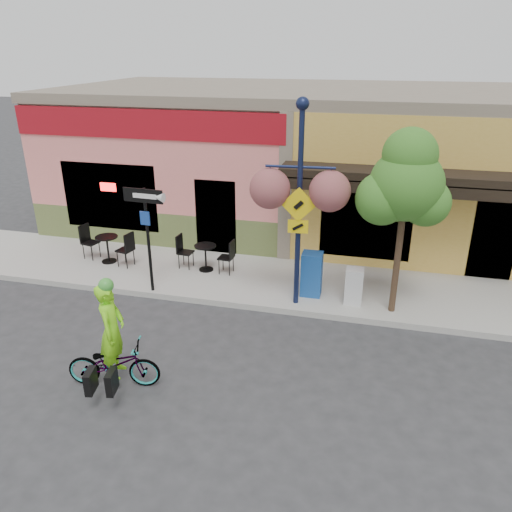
# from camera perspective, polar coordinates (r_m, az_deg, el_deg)

# --- Properties ---
(ground) EXTENTS (90.00, 90.00, 0.00)m
(ground) POSITION_cam_1_polar(r_m,az_deg,el_deg) (11.17, 4.87, -8.14)
(ground) COLOR #2D2D30
(ground) RESTS_ON ground
(sidewalk) EXTENTS (24.00, 3.00, 0.15)m
(sidewalk) POSITION_cam_1_polar(r_m,az_deg,el_deg) (12.87, 6.34, -3.37)
(sidewalk) COLOR #9E9B93
(sidewalk) RESTS_ON ground
(curb) EXTENTS (24.00, 0.12, 0.15)m
(curb) POSITION_cam_1_polar(r_m,az_deg,el_deg) (11.60, 5.33, -6.45)
(curb) COLOR #A8A59E
(curb) RESTS_ON ground
(building) EXTENTS (18.20, 8.20, 4.50)m
(building) POSITION_cam_1_polar(r_m,az_deg,el_deg) (17.39, 9.26, 11.02)
(building) COLOR #E87872
(building) RESTS_ON ground
(bicycle) EXTENTS (1.76, 0.91, 0.88)m
(bicycle) POSITION_cam_1_polar(r_m,az_deg,el_deg) (9.56, -15.94, -11.78)
(bicycle) COLOR maroon
(bicycle) RESTS_ON ground
(cyclist_rider) EXTENTS (0.55, 0.73, 1.80)m
(cyclist_rider) POSITION_cam_1_polar(r_m,az_deg,el_deg) (9.29, -15.98, -9.51)
(cyclist_rider) COLOR #83EF19
(cyclist_rider) RESTS_ON ground
(lamp_post) EXTENTS (1.53, 0.72, 4.67)m
(lamp_post) POSITION_cam_1_polar(r_m,az_deg,el_deg) (10.97, 4.93, 5.54)
(lamp_post) COLOR #121B3B
(lamp_post) RESTS_ON sidewalk
(one_way_sign) EXTENTS (1.01, 0.27, 2.60)m
(one_way_sign) POSITION_cam_1_polar(r_m,az_deg,el_deg) (12.15, -12.19, 1.67)
(one_way_sign) COLOR black
(one_way_sign) RESTS_ON sidewalk
(cafe_set_left) EXTENTS (1.78, 1.16, 0.99)m
(cafe_set_left) POSITION_cam_1_polar(r_m,az_deg,el_deg) (14.41, -16.63, 1.18)
(cafe_set_left) COLOR black
(cafe_set_left) RESTS_ON sidewalk
(cafe_set_right) EXTENTS (1.60, 0.88, 0.93)m
(cafe_set_right) POSITION_cam_1_polar(r_m,az_deg,el_deg) (13.37, -5.79, 0.23)
(cafe_set_right) COLOR black
(cafe_set_right) RESTS_ON sidewalk
(newspaper_box_blue) EXTENTS (0.49, 0.44, 1.08)m
(newspaper_box_blue) POSITION_cam_1_polar(r_m,az_deg,el_deg) (12.04, 6.37, -2.06)
(newspaper_box_blue) COLOR #194A97
(newspaper_box_blue) RESTS_ON sidewalk
(newspaper_box_grey) EXTENTS (0.41, 0.37, 0.87)m
(newspaper_box_grey) POSITION_cam_1_polar(r_m,az_deg,el_deg) (11.84, 11.12, -3.39)
(newspaper_box_grey) COLOR silver
(newspaper_box_grey) RESTS_ON sidewalk
(street_tree) EXTENTS (2.15, 2.15, 4.17)m
(street_tree) POSITION_cam_1_polar(r_m,az_deg,el_deg) (11.08, 16.31, 3.50)
(street_tree) COLOR #3D7A26
(street_tree) RESTS_ON sidewalk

